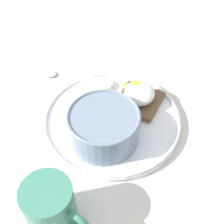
{
  "coord_description": "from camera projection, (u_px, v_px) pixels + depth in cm",
  "views": [
    {
      "loc": [
        -39.15,
        -1.14,
        48.9
      ],
      "look_at": [
        0.0,
        0.0,
        5.0
      ],
      "focal_mm": 50.0,
      "sensor_mm": 36.0,
      "label": 1
    }
  ],
  "objects": [
    {
      "name": "banana_slice_front",
      "position": [
        95.0,
        92.0,
        0.65
      ],
      "size": [
        3.38,
        3.39,
        0.97
      ],
      "color": "beige",
      "rests_on": "plate"
    },
    {
      "name": "spoon",
      "position": [
        40.0,
        71.0,
        0.71
      ],
      "size": [
        5.0,
        10.82,
        0.8
      ],
      "color": "silver",
      "rests_on": "ground_plane"
    },
    {
      "name": "poached_egg",
      "position": [
        139.0,
        92.0,
        0.61
      ],
      "size": [
        8.01,
        6.76,
        3.74
      ],
      "color": "white",
      "rests_on": "toast_slice"
    },
    {
      "name": "oatmeal_bowl",
      "position": [
        104.0,
        126.0,
        0.55
      ],
      "size": [
        12.87,
        12.87,
        6.3
      ],
      "color": "slate",
      "rests_on": "plate"
    },
    {
      "name": "toast_slice",
      "position": [
        139.0,
        101.0,
        0.63
      ],
      "size": [
        11.05,
        11.05,
        1.27
      ],
      "color": "brown",
      "rests_on": "plate"
    },
    {
      "name": "banana_slice_back",
      "position": [
        90.0,
        84.0,
        0.66
      ],
      "size": [
        4.14,
        4.18,
        1.25
      ],
      "color": "#ECE6BE",
      "rests_on": "plate"
    },
    {
      "name": "banana_slice_right",
      "position": [
        83.0,
        96.0,
        0.64
      ],
      "size": [
        3.61,
        3.56,
        1.29
      ],
      "color": "#F7EABB",
      "rests_on": "plate"
    },
    {
      "name": "plate",
      "position": [
        112.0,
        120.0,
        0.6
      ],
      "size": [
        26.57,
        26.57,
        1.6
      ],
      "color": "white",
      "rests_on": "ground_plane"
    },
    {
      "name": "banana_slice_left",
      "position": [
        105.0,
        85.0,
        0.66
      ],
      "size": [
        4.57,
        4.57,
        1.3
      ],
      "color": "#F6EFC0",
      "rests_on": "plate"
    },
    {
      "name": "ground_plane",
      "position": [
        112.0,
        125.0,
        0.62
      ],
      "size": [
        120.0,
        120.0,
        2.0
      ],
      "primitive_type": "cube",
      "color": "beige",
      "rests_on": "ground"
    },
    {
      "name": "coffee_mug",
      "position": [
        51.0,
        207.0,
        0.45
      ],
      "size": [
        7.68,
        10.19,
        8.94
      ],
      "color": "#387763",
      "rests_on": "ground_plane"
    },
    {
      "name": "banana_slice_inner",
      "position": [
        107.0,
        101.0,
        0.63
      ],
      "size": [
        4.34,
        4.3,
        1.35
      ],
      "color": "beige",
      "rests_on": "plate"
    }
  ]
}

